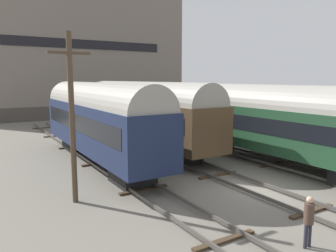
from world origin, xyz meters
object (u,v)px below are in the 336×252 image
(train_car_green, at_px, (273,120))
(utility_pole, at_px, (72,116))
(train_car_navy, at_px, (98,118))
(train_car_brown, at_px, (140,110))
(person_worker, at_px, (309,217))

(train_car_green, distance_m, utility_pole, 12.80)
(train_car_navy, distance_m, train_car_brown, 5.82)
(train_car_navy, height_order, train_car_brown, same)
(train_car_brown, bearing_deg, train_car_green, -63.33)
(train_car_green, xyz_separation_m, train_car_brown, (-4.74, 9.43, 0.10))
(train_car_brown, height_order, utility_pole, utility_pole)
(train_car_green, bearing_deg, train_car_brown, 116.67)
(train_car_brown, distance_m, person_worker, 17.72)
(person_worker, distance_m, utility_pole, 10.03)
(train_car_brown, relative_size, person_worker, 10.62)
(train_car_green, height_order, person_worker, train_car_green)
(train_car_navy, relative_size, utility_pole, 2.06)
(train_car_green, relative_size, train_car_navy, 1.13)
(train_car_brown, height_order, person_worker, train_car_brown)
(train_car_brown, bearing_deg, train_car_navy, -144.42)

